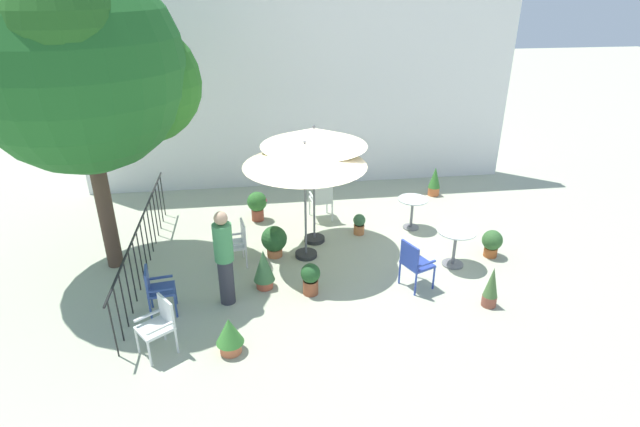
{
  "coord_description": "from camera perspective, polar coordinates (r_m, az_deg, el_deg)",
  "views": [
    {
      "loc": [
        -1.25,
        -8.7,
        5.12
      ],
      "look_at": [
        0.0,
        0.42,
        0.78
      ],
      "focal_mm": 28.27,
      "sensor_mm": 36.0,
      "label": 1
    }
  ],
  "objects": [
    {
      "name": "ground_plane",
      "position": [
        10.18,
        0.32,
        -4.97
      ],
      "size": [
        60.0,
        60.0,
        0.0
      ],
      "primitive_type": "plane",
      "color": "#B1B699"
    },
    {
      "name": "villa_facade",
      "position": [
        13.19,
        -2.25,
        13.4
      ],
      "size": [
        11.09,
        0.3,
        4.83
      ],
      "primitive_type": "cube",
      "color": "white",
      "rests_on": "ground"
    },
    {
      "name": "terrace_railing",
      "position": [
        10.01,
        -19.47,
        -2.67
      ],
      "size": [
        0.03,
        5.31,
        1.01
      ],
      "color": "black",
      "rests_on": "ground"
    },
    {
      "name": "shade_tree",
      "position": [
        9.52,
        -25.41,
        14.94
      ],
      "size": [
        3.75,
        3.57,
        5.56
      ],
      "color": "#4F3A2D",
      "rests_on": "ground"
    },
    {
      "name": "patio_umbrella_0",
      "position": [
        9.33,
        -1.74,
        6.6
      ],
      "size": [
        2.33,
        2.33,
        2.43
      ],
      "color": "#2D2D2D",
      "rests_on": "ground"
    },
    {
      "name": "patio_umbrella_1",
      "position": [
        9.92,
        -0.71,
        8.55
      ],
      "size": [
        2.12,
        2.12,
        2.53
      ],
      "color": "#2D2D2D",
      "rests_on": "ground"
    },
    {
      "name": "cafe_table_0",
      "position": [
        10.01,
        15.08,
        -3.01
      ],
      "size": [
        0.75,
        0.75,
        0.76
      ],
      "color": "silver",
      "rests_on": "ground"
    },
    {
      "name": "cafe_table_1",
      "position": [
        11.3,
        10.4,
        0.62
      ],
      "size": [
        0.65,
        0.65,
        0.71
      ],
      "color": "silver",
      "rests_on": "ground"
    },
    {
      "name": "patio_chair_0",
      "position": [
        9.13,
        10.63,
        -5.38
      ],
      "size": [
        0.6,
        0.62,
        0.92
      ],
      "color": "#2C43A2",
      "rests_on": "ground"
    },
    {
      "name": "patio_chair_1",
      "position": [
        8.76,
        -18.05,
        -7.97
      ],
      "size": [
        0.49,
        0.48,
        0.86
      ],
      "color": "#324C91",
      "rests_on": "ground"
    },
    {
      "name": "patio_chair_2",
      "position": [
        9.85,
        -9.38,
        -3.09
      ],
      "size": [
        0.54,
        0.52,
        0.89
      ],
      "color": "silver",
      "rests_on": "ground"
    },
    {
      "name": "patio_chair_3",
      "position": [
        11.49,
        0.19,
        1.72
      ],
      "size": [
        0.51,
        0.55,
        0.92
      ],
      "color": "white",
      "rests_on": "ground"
    },
    {
      "name": "patio_chair_4",
      "position": [
        7.94,
        -17.74,
        -11.68
      ],
      "size": [
        0.63,
        0.63,
        0.87
      ],
      "color": "silver",
      "rests_on": "ground"
    },
    {
      "name": "potted_plant_0",
      "position": [
        7.78,
        -10.21,
        -13.3
      ],
      "size": [
        0.42,
        0.42,
        0.6
      ],
      "color": "#CC6C45",
      "rests_on": "ground"
    },
    {
      "name": "potted_plant_1",
      "position": [
        13.22,
        12.84,
        3.6
      ],
      "size": [
        0.3,
        0.3,
        0.76
      ],
      "color": "#CC6838",
      "rests_on": "ground"
    },
    {
      "name": "potted_plant_2",
      "position": [
        10.64,
        18.89,
        -3.09
      ],
      "size": [
        0.4,
        0.4,
        0.56
      ],
      "color": "#B05828",
      "rests_on": "ground"
    },
    {
      "name": "potted_plant_3",
      "position": [
        11.0,
        4.46,
        -1.14
      ],
      "size": [
        0.27,
        0.27,
        0.46
      ],
      "color": "#C6713F",
      "rests_on": "ground"
    },
    {
      "name": "potted_plant_4",
      "position": [
        10.11,
        -5.2,
        -3.03
      ],
      "size": [
        0.52,
        0.52,
        0.64
      ],
      "color": "#D07344",
      "rests_on": "ground"
    },
    {
      "name": "potted_plant_5",
      "position": [
        9.1,
        -6.38,
        -6.15
      ],
      "size": [
        0.38,
        0.38,
        0.77
      ],
      "color": "#B8543A",
      "rests_on": "ground"
    },
    {
      "name": "potted_plant_6",
      "position": [
        9.07,
        18.82,
        -7.91
      ],
      "size": [
        0.25,
        0.25,
        0.75
      ],
      "color": "brown",
      "rests_on": "ground"
    },
    {
      "name": "potted_plant_7",
      "position": [
        8.92,
        -1.08,
        -7.28
      ],
      "size": [
        0.35,
        0.35,
        0.59
      ],
      "color": "#994F31",
      "rests_on": "ground"
    },
    {
      "name": "potted_plant_8",
      "position": [
        11.61,
        -7.11,
        1.08
      ],
      "size": [
        0.46,
        0.45,
        0.69
      ],
      "color": "#9D4733",
      "rests_on": "ground"
    },
    {
      "name": "standing_person",
      "position": [
        8.56,
        -10.79,
        -4.86
      ],
      "size": [
        0.41,
        0.41,
        1.72
      ],
      "color": "#33333D",
      "rests_on": "ground"
    }
  ]
}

